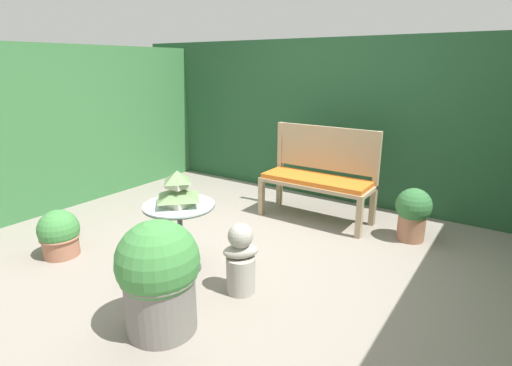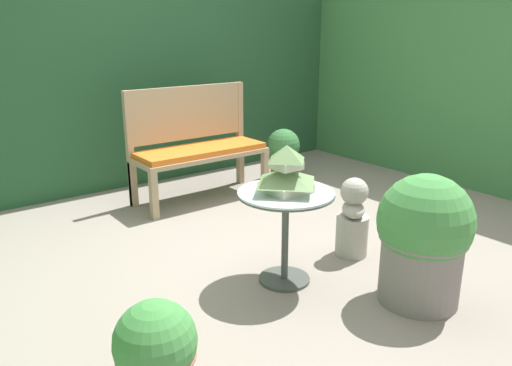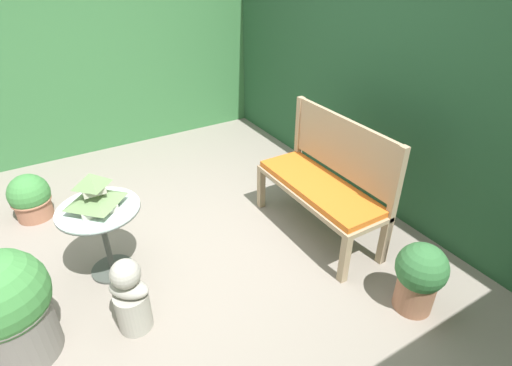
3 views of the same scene
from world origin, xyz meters
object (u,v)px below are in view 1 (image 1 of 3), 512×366
object	(u,v)px
patio_table	(180,219)
potted_plant_table_near	(413,212)
potted_plant_bench_left	(159,276)
garden_bench	(316,183)
potted_plant_bench_right	(59,234)
garden_bust	(241,260)
pagoda_birdhouse	(178,190)

from	to	relation	value
patio_table	potted_plant_table_near	xyz separation A→B (m)	(1.49, 1.76, -0.17)
patio_table	potted_plant_table_near	size ratio (longest dim) A/B	1.11
potted_plant_table_near	potted_plant_bench_left	distance (m)	2.63
garden_bench	potted_plant_bench_right	xyz separation A→B (m)	(-1.55, -2.15, -0.22)
patio_table	garden_bust	distance (m)	0.66
garden_bench	pagoda_birdhouse	distance (m)	1.78
patio_table	garden_bust	xyz separation A→B (m)	(0.63, 0.00, -0.20)
potted_plant_table_near	potted_plant_bench_left	size ratio (longest dim) A/B	0.70
pagoda_birdhouse	potted_plant_table_near	xyz separation A→B (m)	(1.49, 1.76, -0.43)
potted_plant_bench_left	pagoda_birdhouse	bearing A→B (deg)	125.05
pagoda_birdhouse	potted_plant_bench_left	bearing A→B (deg)	-54.95
potted_plant_table_near	garden_bust	bearing A→B (deg)	-116.00
garden_bench	pagoda_birdhouse	bearing A→B (deg)	-104.26
garden_bench	potted_plant_table_near	xyz separation A→B (m)	(1.05, 0.05, -0.14)
garden_bench	potted_plant_bench_right	bearing A→B (deg)	-125.87
patio_table	potted_plant_bench_left	world-z (taller)	potted_plant_bench_left
pagoda_birdhouse	garden_bust	size ratio (longest dim) A/B	0.58
pagoda_birdhouse	potted_plant_table_near	bearing A→B (deg)	49.73
garden_bench	garden_bust	xyz separation A→B (m)	(0.20, -1.70, -0.16)
potted_plant_bench_right	potted_plant_bench_left	world-z (taller)	potted_plant_bench_left
potted_plant_table_near	potted_plant_bench_left	world-z (taller)	potted_plant_bench_left
pagoda_birdhouse	patio_table	bearing A→B (deg)	-116.57
garden_bench	potted_plant_table_near	world-z (taller)	potted_plant_table_near
garden_bench	potted_plant_bench_left	bearing A→B (deg)	-89.13
garden_bench	garden_bust	distance (m)	1.72
garden_bust	potted_plant_bench_left	distance (m)	0.71
pagoda_birdhouse	potted_plant_bench_right	xyz separation A→B (m)	(-1.12, -0.45, -0.51)
potted_plant_bench_right	potted_plant_bench_left	xyz separation A→B (m)	(1.59, -0.22, 0.19)
pagoda_birdhouse	garden_bust	xyz separation A→B (m)	(0.63, 0.00, -0.46)
garden_bust	potted_plant_bench_right	size ratio (longest dim) A/B	1.29
potted_plant_bench_left	garden_bust	bearing A→B (deg)	76.35
pagoda_birdhouse	potted_plant_bench_left	xyz separation A→B (m)	(0.47, -0.67, -0.32)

